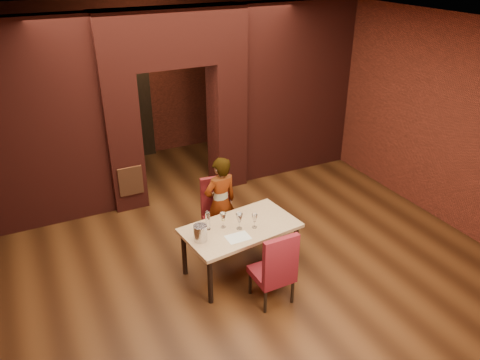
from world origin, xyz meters
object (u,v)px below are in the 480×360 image
object	(u,v)px
chair_near	(272,265)
wine_glass_b	(239,221)
dining_table	(240,248)
chair_far	(220,214)
wine_glass_a	(223,220)
potted_plant	(256,221)
person_seated	(221,203)
wine_bucket	(200,233)
wine_glass_c	(255,221)
water_bottle	(208,220)

from	to	relation	value
chair_near	wine_glass_b	bearing A→B (deg)	-79.81
dining_table	wine_glass_b	world-z (taller)	wine_glass_b
chair_far	wine_glass_a	world-z (taller)	chair_far
dining_table	potted_plant	distance (m)	1.01
person_seated	wine_bucket	size ratio (longest dim) A/B	6.69
potted_plant	wine_glass_a	bearing A→B (deg)	-142.03
wine_glass_c	water_bottle	xyz separation A→B (m)	(-0.57, 0.23, 0.04)
dining_table	wine_glass_c	size ratio (longest dim) A/B	7.66
chair_near	wine_bucket	bearing A→B (deg)	-43.34
dining_table	person_seated	xyz separation A→B (m)	(0.02, 0.68, 0.36)
potted_plant	chair_far	bearing A→B (deg)	-177.29
chair_near	potted_plant	world-z (taller)	chair_near
chair_near	wine_glass_b	distance (m)	0.73
wine_glass_a	dining_table	bearing A→B (deg)	-23.45
dining_table	person_seated	bearing A→B (deg)	81.53
dining_table	wine_glass_c	distance (m)	0.49
wine_glass_a	wine_glass_c	size ratio (longest dim) A/B	1.06
wine_glass_a	potted_plant	distance (m)	1.25
chair_far	water_bottle	distance (m)	0.81
wine_glass_c	water_bottle	distance (m)	0.61
potted_plant	wine_glass_c	bearing A→B (deg)	-119.69
chair_near	wine_glass_c	xyz separation A→B (m)	(0.07, 0.59, 0.29)
dining_table	chair_far	bearing A→B (deg)	81.13
wine_bucket	potted_plant	bearing A→B (deg)	33.56
chair_near	wine_glass_a	world-z (taller)	chair_near
dining_table	person_seated	world-z (taller)	person_seated
wine_glass_b	chair_near	bearing A→B (deg)	-79.20
wine_glass_a	water_bottle	distance (m)	0.21
wine_glass_a	wine_glass_b	distance (m)	0.22
wine_bucket	potted_plant	xyz separation A→B (m)	(1.24, 0.82, -0.62)
wine_glass_b	water_bottle	xyz separation A→B (m)	(-0.37, 0.17, 0.02)
wine_glass_c	wine_bucket	world-z (taller)	wine_bucket
chair_far	potted_plant	world-z (taller)	chair_far
wine_glass_c	wine_bucket	xyz separation A→B (m)	(-0.75, 0.04, 0.01)
wine_glass_c	potted_plant	bearing A→B (deg)	60.31
wine_glass_b	potted_plant	xyz separation A→B (m)	(0.68, 0.80, -0.63)
wine_bucket	wine_glass_c	bearing A→B (deg)	-2.74
dining_table	wine_glass_a	bearing A→B (deg)	149.58
chair_far	wine_bucket	world-z (taller)	chair_far
dining_table	wine_bucket	distance (m)	0.75
water_bottle	potted_plant	world-z (taller)	water_bottle
potted_plant	dining_table	bearing A→B (deg)	-130.42
water_bottle	wine_glass_c	bearing A→B (deg)	-22.28
wine_glass_c	chair_near	bearing A→B (deg)	-96.59
chair_far	wine_glass_a	xyz separation A→B (m)	(-0.23, -0.64, 0.30)
wine_glass_b	wine_bucket	bearing A→B (deg)	-177.44
dining_table	water_bottle	world-z (taller)	water_bottle
wine_glass_b	wine_glass_c	bearing A→B (deg)	-17.44
chair_far	person_seated	distance (m)	0.21
chair_near	wine_glass_a	xyz separation A→B (m)	(-0.30, 0.78, 0.30)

